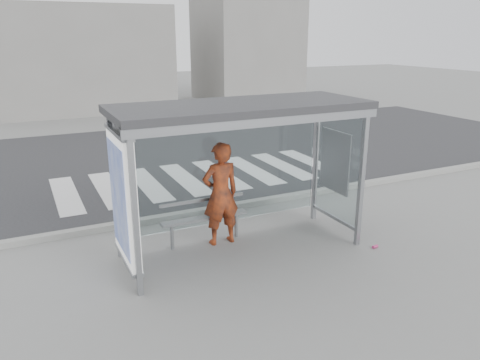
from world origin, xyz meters
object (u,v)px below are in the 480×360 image
bench (204,217)px  soda_can (375,247)px  person (221,194)px  bus_shelter (220,143)px

bench → soda_can: 3.13m
bench → person: bearing=-25.7°
person → soda_can: bearing=148.1°
person → bench: (-0.27, 0.13, -0.45)m
bus_shelter → person: bearing=66.5°
bench → soda_can: (2.67, -1.55, -0.47)m
bus_shelter → soda_can: size_ratio=39.77×
bus_shelter → person: bus_shelter is taller
bus_shelter → soda_can: (2.57, -1.03, -1.95)m
soda_can → bus_shelter: bearing=158.2°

